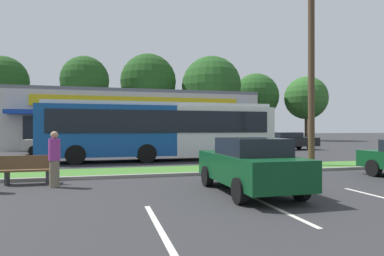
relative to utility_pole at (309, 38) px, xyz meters
name	(u,v)px	position (x,y,z in m)	size (l,w,h in m)	color
grass_median	(206,169)	(-4.97, 0.06, -5.96)	(56.00, 2.20, 0.12)	#427A2D
curb_lip	(216,173)	(-4.97, -1.16, -5.96)	(56.00, 0.24, 0.12)	gray
parking_stripe_0	(165,239)	(-8.24, -8.25, -6.02)	(0.12, 4.80, 0.01)	silver
parking_stripe_1	(261,201)	(-5.44, -6.01, -6.02)	(0.12, 4.80, 0.01)	silver
storefront_building	(135,120)	(-6.10, 21.86, -3.33)	(22.60, 12.94, 5.37)	#BCB7AD
tree_left	(3,81)	(-20.53, 29.27, 1.28)	(5.72, 5.72, 10.19)	#473323
tree_mid_left	(85,80)	(-11.45, 28.29, 1.56)	(5.70, 5.70, 10.46)	#473323
tree_mid	(148,82)	(-3.53, 30.86, 2.02)	(7.35, 7.35, 11.73)	#473323
tree_mid_right	(211,86)	(4.75, 29.25, 1.51)	(7.98, 7.98, 11.53)	#473323
tree_right	(256,96)	(12.98, 32.83, 0.68)	(6.84, 6.84, 10.13)	#473323
tree_far_right	(306,98)	(20.13, 30.63, 0.41)	(6.42, 6.42, 9.65)	#473323
utility_pole	(309,38)	(0.00, 0.00, 0.00)	(3.10, 2.39, 11.33)	#4C3826
city_bus	(161,129)	(-6.07, 5.15, -4.25)	(12.98, 2.77, 3.25)	#144793
bus_stop_bench	(27,169)	(-11.62, -1.81, -5.52)	(1.60, 0.45, 0.95)	brown
car_0	(55,143)	(-12.62, 11.98, -5.24)	(4.10, 1.95, 1.52)	#9E998C
car_2	(289,141)	(6.05, 11.91, -5.24)	(4.73, 2.00, 1.49)	black
car_4	(249,165)	(-5.26, -4.95, -5.23)	(1.86, 4.21, 1.54)	#0C3F1E
pedestrian_near_bench	(54,159)	(-10.69, -2.61, -5.15)	(0.35, 0.35, 1.73)	#726651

